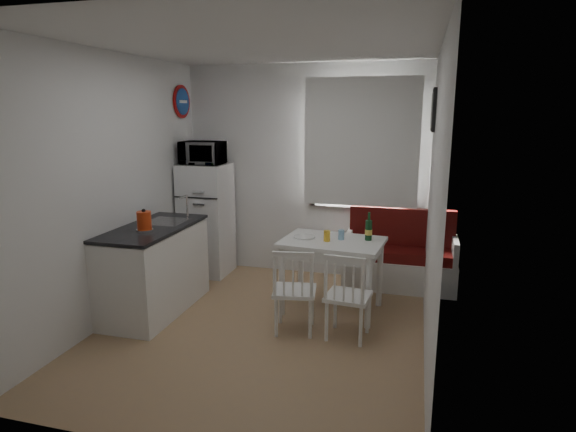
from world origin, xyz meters
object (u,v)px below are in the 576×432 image
(fridge, at_px, (207,219))
(microwave, at_px, (202,153))
(bench, at_px, (400,262))
(wine_bottle, at_px, (369,226))
(chair_left, at_px, (292,283))
(chair_right, at_px, (347,288))
(kitchen_counter, at_px, (155,268))
(kettle, at_px, (144,221))
(dining_table, at_px, (332,248))

(fridge, xyz_separation_m, microwave, (0.00, -0.05, 0.84))
(microwave, bearing_deg, fridge, 90.00)
(bench, xyz_separation_m, microwave, (-2.39, -0.16, 1.24))
(bench, xyz_separation_m, wine_bottle, (-0.30, -0.78, 0.60))
(chair_left, relative_size, wine_bottle, 1.53)
(chair_right, bearing_deg, chair_left, -174.17)
(kitchen_counter, height_order, chair_right, kitchen_counter)
(kitchen_counter, height_order, wine_bottle, kitchen_counter)
(kettle, bearing_deg, bench, 33.65)
(dining_table, xyz_separation_m, fridge, (-1.74, 0.77, 0.03))
(bench, relative_size, microwave, 2.55)
(chair_left, height_order, microwave, microwave)
(dining_table, height_order, wine_bottle, wine_bottle)
(kettle, bearing_deg, dining_table, 22.11)
(kitchen_counter, xyz_separation_m, dining_table, (1.76, 0.48, 0.21))
(wine_bottle, bearing_deg, chair_right, -97.55)
(chair_left, relative_size, microwave, 0.88)
(chair_left, height_order, wine_bottle, wine_bottle)
(kitchen_counter, height_order, microwave, microwave)
(kitchen_counter, xyz_separation_m, bench, (2.41, 1.35, -0.15))
(fridge, xyz_separation_m, wine_bottle, (2.09, -0.67, 0.20))
(kitchen_counter, relative_size, kettle, 6.04)
(wine_bottle, bearing_deg, dining_table, -164.05)
(bench, relative_size, wine_bottle, 4.43)
(bench, height_order, kettle, kettle)
(kitchen_counter, bearing_deg, chair_left, -6.71)
(bench, relative_size, dining_table, 1.20)
(kitchen_counter, xyz_separation_m, chair_right, (2.01, -0.18, 0.05))
(fridge, height_order, wine_bottle, fridge)
(chair_left, xyz_separation_m, chair_right, (0.50, 0.00, -0.00))
(kitchen_counter, xyz_separation_m, kettle, (0.05, -0.22, 0.55))
(dining_table, bearing_deg, chair_left, -105.13)
(dining_table, distance_m, wine_bottle, 0.43)
(chair_right, height_order, fridge, fridge)
(kitchen_counter, height_order, chair_left, kitchen_counter)
(bench, distance_m, wine_bottle, 1.02)
(chair_left, bearing_deg, fridge, 127.39)
(kitchen_counter, distance_m, wine_bottle, 2.23)
(dining_table, distance_m, kettle, 1.88)
(bench, bearing_deg, kitchen_counter, -150.70)
(microwave, height_order, kettle, microwave)
(fridge, relative_size, wine_bottle, 4.84)
(kitchen_counter, xyz_separation_m, microwave, (0.02, 1.19, 1.09))
(dining_table, height_order, microwave, microwave)
(fridge, distance_m, microwave, 0.84)
(chair_left, bearing_deg, kitchen_counter, 164.29)
(kitchen_counter, relative_size, bench, 1.03)
(wine_bottle, bearing_deg, kettle, -158.90)
(kettle, bearing_deg, chair_left, 1.61)
(bench, xyz_separation_m, chair_right, (-0.40, -1.53, 0.20))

